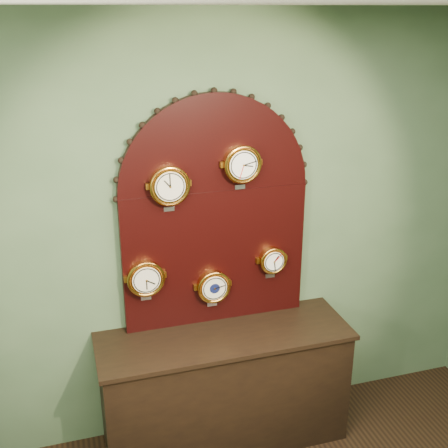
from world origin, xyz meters
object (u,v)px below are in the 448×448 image
object	(u,v)px
hygrometer	(146,278)
shop_counter	(225,390)
barometer	(213,286)
display_board	(215,206)
tide_clock	(272,260)
arabic_clock	(242,164)
roman_clock	(169,185)

from	to	relation	value
hygrometer	shop_counter	bearing A→B (deg)	-18.21
barometer	display_board	bearing A→B (deg)	64.56
tide_clock	hygrometer	bearing A→B (deg)	-179.91
arabic_clock	hygrometer	xyz separation A→B (m)	(-0.62, 0.00, -0.68)
arabic_clock	hygrometer	world-z (taller)	arabic_clock
display_board	hygrometer	bearing A→B (deg)	-171.83
roman_clock	arabic_clock	xyz separation A→B (m)	(0.45, 0.00, 0.10)
hygrometer	arabic_clock	bearing A→B (deg)	-0.00
hygrometer	display_board	bearing A→B (deg)	8.17
tide_clock	display_board	bearing A→B (deg)	170.06
display_board	tide_clock	bearing A→B (deg)	-9.94
arabic_clock	barometer	size ratio (longest dim) A/B	1.06
shop_counter	hygrometer	size ratio (longest dim) A/B	5.59
shop_counter	display_board	world-z (taller)	display_board
display_board	hygrometer	xyz separation A→B (m)	(-0.47, -0.07, -0.40)
roman_clock	tide_clock	distance (m)	0.88
hygrometer	roman_clock	bearing A→B (deg)	-0.08
arabic_clock	barometer	bearing A→B (deg)	179.92
tide_clock	arabic_clock	bearing A→B (deg)	-179.63
barometer	tide_clock	distance (m)	0.43
barometer	hygrometer	bearing A→B (deg)	-179.97
hygrometer	tide_clock	xyz separation A→B (m)	(0.84, 0.00, 0.01)
display_board	arabic_clock	world-z (taller)	display_board
shop_counter	roman_clock	distance (m)	1.45
display_board	shop_counter	bearing A→B (deg)	-90.00
arabic_clock	tide_clock	bearing A→B (deg)	0.37
roman_clock	hygrometer	xyz separation A→B (m)	(-0.17, 0.00, -0.58)
display_board	barometer	xyz separation A→B (m)	(-0.03, -0.07, -0.52)
display_board	roman_clock	size ratio (longest dim) A/B	5.18
barometer	shop_counter	bearing A→B (deg)	-78.33
arabic_clock	tide_clock	distance (m)	0.70
roman_clock	barometer	distance (m)	0.75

